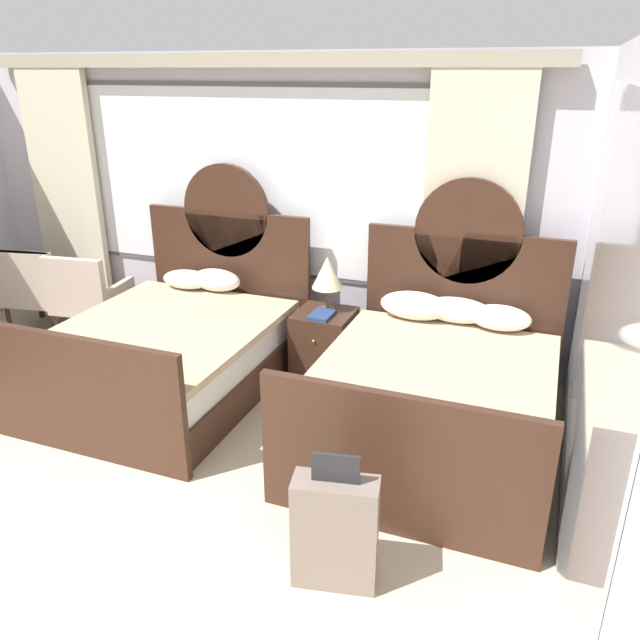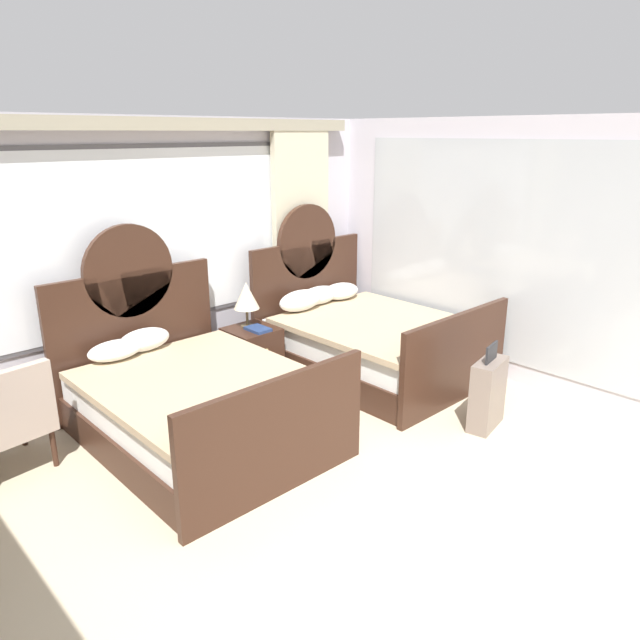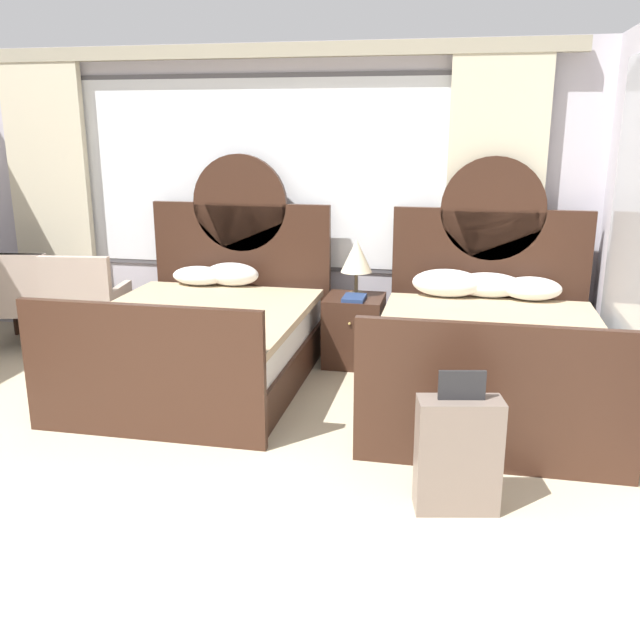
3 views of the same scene
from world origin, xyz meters
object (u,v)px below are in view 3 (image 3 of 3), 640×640
Objects in this scene: table_lamp_on_nightstand at (356,257)px; nightstand_between_beds at (354,330)px; armchair_by_window_right at (23,296)px; suitcase_on_floor at (458,454)px; bed_near_window at (204,338)px; book_on_nightstand at (354,298)px; armchair_by_window_centre at (23,296)px; bed_near_mirror at (489,354)px; armchair_by_window_left at (85,300)px.

nightstand_between_beds is at bearing -91.05° from table_lamp_on_nightstand.
suitcase_on_floor is at bearing -28.17° from armchair_by_window_right.
nightstand_between_beds is (1.11, 0.66, -0.06)m from bed_near_window.
armchair_by_window_centre is (-3.10, -0.02, -0.13)m from book_on_nightstand.
suitcase_on_floor is (0.91, -2.26, 0.02)m from nightstand_between_beds.
bed_near_mirror reaches higher than table_lamp_on_nightstand.
table_lamp_on_nightstand is (-1.11, 0.71, 0.56)m from bed_near_mirror.
bed_near_mirror is 1.29m from nightstand_between_beds.
table_lamp_on_nightstand is 0.53× the size of armchair_by_window_centre.
bed_near_mirror is 8.44× the size of book_on_nightstand.
bed_near_mirror is at bearing -7.14° from armchair_by_window_centre.
suitcase_on_floor reaches higher than book_on_nightstand.
bed_near_mirror is at bearing 83.04° from suitcase_on_floor.
armchair_by_window_right reaches higher than suitcase_on_floor.
book_on_nightstand is at bearing -86.32° from table_lamp_on_nightstand.
bed_near_mirror reaches higher than armchair_by_window_left.
bed_near_mirror is 2.42× the size of armchair_by_window_centre.
nightstand_between_beds is at bearing 2.23° from armchair_by_window_centre.
armchair_by_window_centre is (-0.63, 0.00, 0.00)m from armchair_by_window_left.
bed_near_window reaches higher than armchair_by_window_left.
bed_near_window is 2.05m from armchair_by_window_centre.
table_lamp_on_nightstand reaches higher than armchair_by_window_left.
nightstand_between_beds is 0.33m from book_on_nightstand.
table_lamp_on_nightstand is at bearing 33.15° from bed_near_window.
suitcase_on_floor is (-0.20, -1.61, -0.04)m from bed_near_mirror.
bed_near_mirror reaches higher than armchair_by_window_centre.
bed_near_mirror is at bearing -30.18° from nightstand_between_beds.
armchair_by_window_centre is at bearing 172.86° from bed_near_mirror.
table_lamp_on_nightstand is 0.61× the size of suitcase_on_floor.
bed_near_window is 1.00× the size of bed_near_mirror.
armchair_by_window_left is at bearing -179.48° from book_on_nightstand.
book_on_nightstand is (0.01, -0.16, -0.32)m from table_lamp_on_nightstand.
book_on_nightstand is 2.47m from armchair_by_window_left.
armchair_by_window_centre is (-1.97, 0.54, 0.12)m from bed_near_window.
armchair_by_window_left and armchair_by_window_centre have the same top height.
armchair_by_window_left is (-3.56, 0.52, 0.11)m from bed_near_mirror.
bed_near_mirror is 1.25m from book_on_nightstand.
bed_near_mirror is 1.63m from suitcase_on_floor.
nightstand_between_beds is 2.29× the size of book_on_nightstand.
armchair_by_window_centre is at bearing -177.77° from nightstand_between_beds.
bed_near_window is 1.28m from book_on_nightstand.
book_on_nightstand reaches higher than nightstand_between_beds.
armchair_by_window_centre is (-3.09, -0.19, -0.45)m from table_lamp_on_nightstand.
table_lamp_on_nightstand is 0.53× the size of armchair_by_window_left.
table_lamp_on_nightstand reaches higher than suitcase_on_floor.
bed_near_mirror is 4.23m from armchair_by_window_centre.
armchair_by_window_left is at bearing -0.08° from armchair_by_window_right.
suitcase_on_floor is at bearing -67.99° from nightstand_between_beds.
bed_near_window is 2.04m from armchair_by_window_right.
armchair_by_window_right is at bearing 179.92° from armchair_by_window_left.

